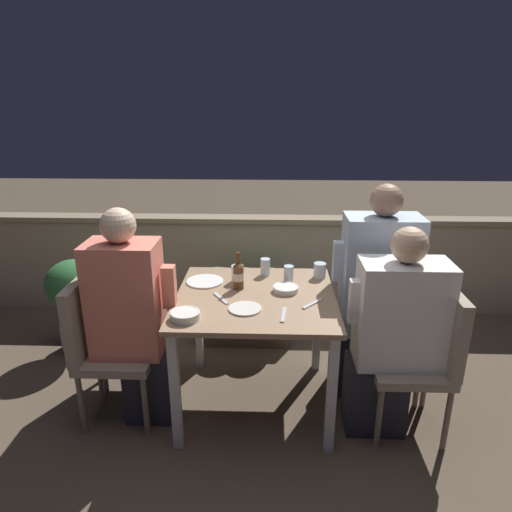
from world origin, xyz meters
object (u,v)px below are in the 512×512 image
at_px(person_coral_top, 133,318).
at_px(chair_right_near, 428,349).
at_px(chair_left_far, 117,314).
at_px(person_white_polo, 393,335).
at_px(chair_right_far, 402,318).
at_px(person_blue_shirt, 373,294).
at_px(potted_plant, 75,296).
at_px(beer_bottle, 238,275).
at_px(chair_left_near, 101,337).

distance_m(person_coral_top, chair_right_near, 1.65).
distance_m(chair_left_far, person_white_polo, 1.69).
distance_m(person_white_polo, chair_right_far, 0.41).
relative_size(chair_right_near, person_white_polo, 0.72).
height_order(person_coral_top, chair_left_far, person_coral_top).
relative_size(person_blue_shirt, potted_plant, 1.91).
distance_m(person_coral_top, chair_left_far, 0.37).
bearing_deg(person_white_polo, person_blue_shirt, 96.13).
bearing_deg(chair_right_near, chair_left_far, 169.24).
xyz_separation_m(person_coral_top, chair_right_far, (1.60, 0.31, -0.13)).
relative_size(person_white_polo, chair_right_far, 1.39).
xyz_separation_m(chair_left_far, beer_bottle, (0.78, -0.06, 0.31)).
height_order(chair_right_near, person_blue_shirt, person_blue_shirt).
bearing_deg(person_coral_top, chair_right_far, 10.98).
bearing_deg(chair_right_far, potted_plant, 169.31).
xyz_separation_m(person_coral_top, person_blue_shirt, (1.41, 0.31, 0.04)).
bearing_deg(person_coral_top, chair_left_far, 124.08).
relative_size(person_coral_top, beer_bottle, 5.63).
bearing_deg(potted_plant, person_coral_top, -47.96).
height_order(chair_left_near, chair_right_far, same).
distance_m(chair_left_far, beer_bottle, 0.84).
bearing_deg(chair_left_near, chair_right_far, 9.81).
bearing_deg(person_blue_shirt, potted_plant, 168.34).
bearing_deg(chair_left_near, beer_bottle, 16.22).
bearing_deg(chair_right_near, beer_bottle, 164.94).
xyz_separation_m(chair_left_near, chair_right_near, (1.84, -0.06, 0.00)).
bearing_deg(person_blue_shirt, chair_left_near, -169.03).
bearing_deg(potted_plant, beer_bottle, -22.27).
bearing_deg(chair_right_near, chair_left_near, 178.17).
relative_size(chair_left_near, beer_bottle, 3.82).
height_order(person_white_polo, person_blue_shirt, person_blue_shirt).
xyz_separation_m(person_blue_shirt, potted_plant, (-2.08, 0.43, -0.24)).
distance_m(chair_right_near, person_blue_shirt, 0.47).
bearing_deg(person_blue_shirt, chair_left_far, -179.30).
relative_size(chair_left_far, chair_right_near, 1.00).
bearing_deg(person_blue_shirt, chair_right_far, 0.00).
height_order(person_coral_top, chair_right_near, person_coral_top).
xyz_separation_m(chair_right_near, person_blue_shirt, (-0.24, 0.37, 0.16)).
bearing_deg(person_blue_shirt, person_coral_top, -167.55).
bearing_deg(chair_left_near, person_white_polo, -2.05).
relative_size(person_coral_top, person_white_polo, 1.06).
relative_size(person_blue_shirt, beer_bottle, 5.97).
distance_m(person_blue_shirt, beer_bottle, 0.84).
bearing_deg(chair_left_far, potted_plant, 136.35).
height_order(chair_left_near, potted_plant, chair_left_near).
relative_size(chair_right_far, potted_plant, 1.22).
bearing_deg(person_coral_top, chair_left_near, -180.00).
distance_m(chair_right_near, chair_right_far, 0.37).
relative_size(chair_left_far, potted_plant, 1.22).
bearing_deg(person_white_polo, potted_plant, 159.32).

